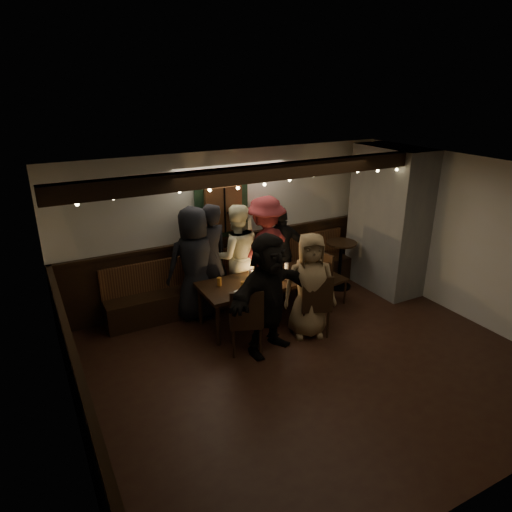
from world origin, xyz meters
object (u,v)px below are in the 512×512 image
chair_near_left (246,318)px  person_c (236,256)px  person_b (210,259)px  person_g (310,286)px  person_e (281,252)px  chair_end (327,275)px  high_top (340,259)px  chair_near_right (316,302)px  person_a (195,263)px  person_f (268,294)px  dining_table (262,284)px  person_d (265,250)px

chair_near_left → person_c: bearing=69.0°
person_b → person_g: person_b is taller
chair_near_left → person_e: person_e is taller
chair_end → person_e: bearing=125.5°
person_b → high_top: bearing=159.0°
chair_near_right → person_a: bearing=133.3°
chair_near_left → chair_end: chair_near_left is taller
person_b → person_f: size_ratio=1.05×
person_e → person_b: bearing=11.1°
person_a → high_top: bearing=177.6°
person_f → person_a: bearing=93.9°
person_a → person_g: bearing=135.5°
dining_table → person_b: size_ratio=1.07×
chair_near_right → person_a: person_a is taller
high_top → person_b: 2.53m
chair_end → person_g: size_ratio=0.61×
person_b → person_a: bearing=-7.6°
person_c → person_f: (-0.24, -1.52, -0.01)m
person_e → person_g: (-0.33, -1.38, -0.01)m
dining_table → person_g: size_ratio=1.22×
dining_table → chair_end: (1.26, -0.03, -0.09)m
high_top → person_d: (-1.48, 0.20, 0.37)m
chair_end → person_f: bearing=-154.2°
dining_table → person_c: (-0.09, 0.72, 0.24)m
person_d → person_e: (0.33, 0.03, -0.12)m
person_g → person_e: bearing=97.7°
person_e → person_g: size_ratio=1.01×
chair_end → person_c: (-1.35, 0.75, 0.33)m
person_a → person_d: bearing=-178.2°
person_c → person_d: bearing=-175.2°
dining_table → high_top: bearing=13.1°
chair_near_left → person_f: (0.32, -0.05, 0.31)m
chair_near_right → high_top: 1.88m
person_d → person_a: bearing=-10.0°
chair_near_left → person_f: size_ratio=0.58×
chair_near_left → high_top: 2.83m
dining_table → chair_end: bearing=-1.2°
person_b → person_e: bearing=164.2°
person_d → person_f: size_ratio=1.06×
dining_table → person_e: person_e is taller
person_g → person_d: bearing=111.3°
chair_near_right → person_c: (-0.58, 1.51, 0.32)m
chair_near_right → person_f: person_f is taller
chair_near_right → person_c: person_c is taller
high_top → person_a: 2.80m
person_a → dining_table: bearing=145.0°
chair_near_right → chair_end: bearing=44.4°
chair_near_right → dining_table: bearing=121.8°
high_top → person_g: size_ratio=0.55×
person_d → chair_end: bearing=131.1°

